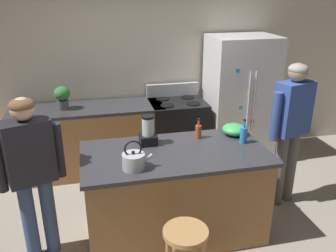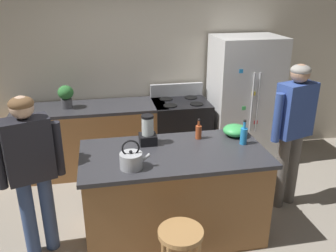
# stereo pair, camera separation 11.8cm
# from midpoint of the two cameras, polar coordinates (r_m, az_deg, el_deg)

# --- Properties ---
(ground_plane) EXTENTS (14.00, 14.00, 0.00)m
(ground_plane) POSITION_cam_midpoint_polar(r_m,az_deg,el_deg) (3.93, 1.77, -16.49)
(ground_plane) COLOR #9E9384
(back_wall) EXTENTS (8.00, 0.10, 2.70)m
(back_wall) POSITION_cam_midpoint_polar(r_m,az_deg,el_deg) (5.12, -2.90, 9.52)
(back_wall) COLOR beige
(back_wall) RESTS_ON ground_plane
(kitchen_island) EXTENTS (1.79, 0.92, 0.93)m
(kitchen_island) POSITION_cam_midpoint_polar(r_m,az_deg,el_deg) (3.66, 1.85, -10.71)
(kitchen_island) COLOR #9E6B3D
(kitchen_island) RESTS_ON ground_plane
(back_counter_run) EXTENTS (2.00, 0.64, 0.93)m
(back_counter_run) POSITION_cam_midpoint_polar(r_m,az_deg,el_deg) (4.96, -11.22, -2.03)
(back_counter_run) COLOR #9E6B3D
(back_counter_run) RESTS_ON ground_plane
(refrigerator) EXTENTS (0.90, 0.73, 1.80)m
(refrigerator) POSITION_cam_midpoint_polar(r_m,az_deg,el_deg) (5.17, 12.64, 3.95)
(refrigerator) COLOR silver
(refrigerator) RESTS_ON ground_plane
(stove_range) EXTENTS (0.76, 0.65, 1.11)m
(stove_range) POSITION_cam_midpoint_polar(r_m,az_deg,el_deg) (5.06, 2.67, -1.01)
(stove_range) COLOR black
(stove_range) RESTS_ON ground_plane
(person_by_island_left) EXTENTS (0.59, 0.34, 1.58)m
(person_by_island_left) POSITION_cam_midpoint_polar(r_m,az_deg,el_deg) (3.38, -20.22, -5.67)
(person_by_island_left) COLOR #384C7A
(person_by_island_left) RESTS_ON ground_plane
(person_by_sink_right) EXTENTS (0.59, 0.33, 1.67)m
(person_by_sink_right) POSITION_cam_midpoint_polar(r_m,az_deg,el_deg) (4.14, 20.20, 0.34)
(person_by_sink_right) COLOR #66605B
(person_by_sink_right) RESTS_ON ground_plane
(bar_stool) EXTENTS (0.36, 0.36, 0.65)m
(bar_stool) POSITION_cam_midpoint_polar(r_m,az_deg,el_deg) (2.98, 3.21, -18.57)
(bar_stool) COLOR #B7844C
(bar_stool) RESTS_ON ground_plane
(potted_plant) EXTENTS (0.20, 0.20, 0.30)m
(potted_plant) POSITION_cam_midpoint_polar(r_m,az_deg,el_deg) (4.76, -15.35, 4.78)
(potted_plant) COLOR #4C4C51
(potted_plant) RESTS_ON back_counter_run
(blender_appliance) EXTENTS (0.17, 0.17, 0.30)m
(blender_appliance) POSITION_cam_midpoint_polar(r_m,az_deg,el_deg) (3.55, -2.31, -0.98)
(blender_appliance) COLOR black
(blender_appliance) RESTS_ON kitchen_island
(bottle_soda) EXTENTS (0.07, 0.07, 0.26)m
(bottle_soda) POSITION_cam_midpoint_polar(r_m,az_deg,el_deg) (3.65, 12.93, -1.46)
(bottle_soda) COLOR #268CD8
(bottle_soda) RESTS_ON kitchen_island
(bottle_cooking_sauce) EXTENTS (0.06, 0.06, 0.22)m
(bottle_cooking_sauce) POSITION_cam_midpoint_polar(r_m,az_deg,el_deg) (3.71, 5.82, -0.89)
(bottle_cooking_sauce) COLOR #B24C26
(bottle_cooking_sauce) RESTS_ON kitchen_island
(mixing_bowl) EXTENTS (0.26, 0.26, 0.12)m
(mixing_bowl) POSITION_cam_midpoint_polar(r_m,az_deg,el_deg) (3.85, 11.58, -0.69)
(mixing_bowl) COLOR #3FB259
(mixing_bowl) RESTS_ON kitchen_island
(tea_kettle) EXTENTS (0.28, 0.20, 0.27)m
(tea_kettle) POSITION_cam_midpoint_polar(r_m,az_deg,el_deg) (3.12, -4.81, -5.43)
(tea_kettle) COLOR #B7BABF
(tea_kettle) RESTS_ON kitchen_island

